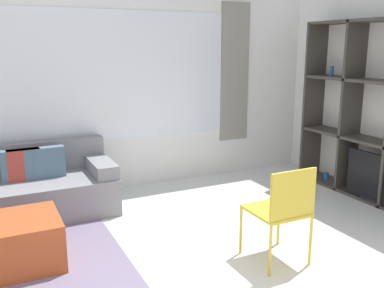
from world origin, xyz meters
TOP-DOWN VIEW (x-y plane):
  - wall_back at (0.00, 3.15)m, footprint 6.88×0.11m
  - wall_right at (2.87, 1.56)m, footprint 0.07×4.32m
  - shelving_unit at (2.69, 1.45)m, footprint 0.37×2.08m
  - couch_main at (-1.18, 2.68)m, footprint 1.92×0.86m
  - ottoman at (-1.30, 1.54)m, footprint 0.63×0.66m
  - folding_chair at (0.68, 0.59)m, footprint 0.44×0.46m

SIDE VIEW (x-z plane):
  - ottoman at x=-1.30m, z-range 0.00..0.42m
  - couch_main at x=-1.18m, z-range -0.09..0.67m
  - folding_chair at x=0.68m, z-range 0.09..0.95m
  - shelving_unit at x=2.69m, z-range -0.05..2.08m
  - wall_right at x=2.87m, z-range 0.00..2.70m
  - wall_back at x=0.00m, z-range 0.01..2.71m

